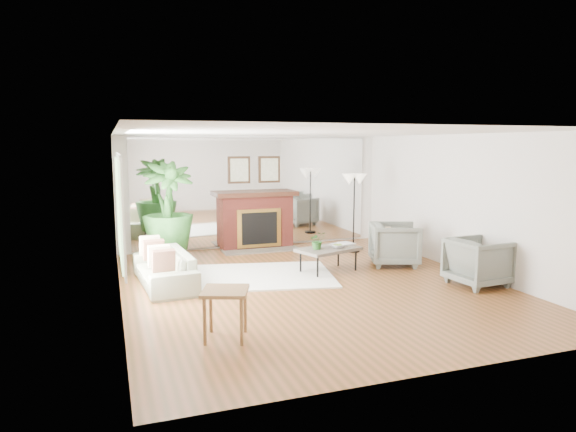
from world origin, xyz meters
name	(u,v)px	position (x,y,z in m)	size (l,w,h in m)	color
ground	(311,285)	(0.00, 0.00, 0.00)	(7.00, 7.00, 0.00)	brown
wall_left	(118,219)	(-2.99, 0.00, 1.25)	(0.02, 7.00, 2.50)	silver
wall_right	(464,203)	(2.99, 0.00, 1.25)	(0.02, 7.00, 2.50)	silver
wall_back	(254,192)	(0.00, 3.49, 1.25)	(6.00, 0.02, 2.50)	silver
mirror_panel	(254,192)	(0.00, 3.47, 1.25)	(5.40, 0.04, 2.40)	silver
window_panel	(119,209)	(-2.96, 0.40, 1.35)	(0.04, 2.40, 1.50)	#B2E09E
fireplace	(257,219)	(0.00, 3.26, 0.66)	(1.85, 0.83, 2.05)	maroon
area_rug	(258,276)	(-0.69, 0.82, 0.01)	(2.61, 1.86, 0.03)	white
coffee_table	(329,250)	(0.63, 0.72, 0.41)	(1.27, 0.97, 0.45)	#5E564A
sofa	(164,268)	(-2.29, 0.81, 0.28)	(1.93, 0.75, 0.56)	gray
armchair_back	(395,244)	(2.06, 0.81, 0.41)	(0.87, 0.90, 0.82)	slate
armchair_front	(479,262)	(2.60, -0.92, 0.40)	(0.85, 0.87, 0.79)	slate
side_table	(225,297)	(-1.85, -1.85, 0.51)	(0.68, 0.68, 0.61)	olive
potted_ficus	(168,211)	(-2.05, 2.22, 1.07)	(1.05, 1.05, 1.99)	#29241E
floor_lamp	(354,185)	(1.87, 2.19, 1.44)	(0.55, 0.31, 1.69)	black
tabletop_plant	(317,240)	(0.39, 0.68, 0.61)	(0.29, 0.25, 0.32)	#2E6B27
fruit_bowl	(338,246)	(0.78, 0.67, 0.48)	(0.27, 0.27, 0.07)	olive
book	(342,244)	(0.98, 0.91, 0.46)	(0.23, 0.31, 0.02)	olive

